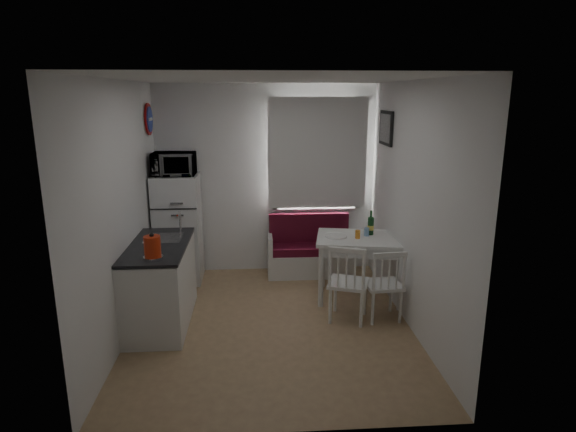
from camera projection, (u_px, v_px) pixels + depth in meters
name	position (u px, v px, depth m)	size (l,w,h in m)	color
floor	(271.00, 324.00, 5.29)	(3.00, 3.50, 0.02)	#95744F
ceiling	(269.00, 79.00, 4.65)	(3.00, 3.50, 0.02)	white
wall_back	(266.00, 180.00, 6.66)	(3.00, 0.02, 2.60)	white
wall_front	(279.00, 269.00, 3.28)	(3.00, 0.02, 2.60)	white
wall_left	(122.00, 212.00, 4.87)	(0.02, 3.50, 2.60)	white
wall_right	(412.00, 207.00, 5.07)	(0.02, 3.50, 2.60)	white
window	(317.00, 157.00, 6.60)	(1.22, 0.06, 1.47)	white
curtain	(318.00, 154.00, 6.52)	(1.35, 0.02, 1.50)	white
kitchen_counter	(161.00, 283.00, 5.25)	(0.62, 1.32, 1.16)	white
wall_sign	(149.00, 119.00, 6.06)	(0.40, 0.40, 0.03)	navy
picture_frame	(386.00, 128.00, 5.94)	(0.04, 0.52, 0.42)	black
bench	(310.00, 255.00, 6.72)	(1.17, 0.45, 0.84)	white
dining_table	(361.00, 244.00, 5.81)	(1.16, 0.90, 0.78)	white
chair_left	(350.00, 276.00, 5.19)	(0.53, 0.52, 0.48)	white
chair_right	(385.00, 278.00, 5.24)	(0.42, 0.40, 0.45)	white
fridge	(178.00, 229.00, 6.38)	(0.58, 0.58, 1.45)	white
microwave	(174.00, 164.00, 6.12)	(0.53, 0.36, 0.30)	white
kettle	(152.00, 247.00, 4.63)	(0.19, 0.19, 0.26)	red
wine_bottle	(371.00, 223.00, 5.86)	(0.08, 0.08, 0.30)	#143F1B
drinking_glass_orange	(358.00, 234.00, 5.73)	(0.06, 0.06, 0.10)	orange
drinking_glass_blue	(367.00, 232.00, 5.83)	(0.06, 0.06, 0.10)	#7FACD8
plate	(336.00, 236.00, 5.79)	(0.26, 0.26, 0.02)	white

